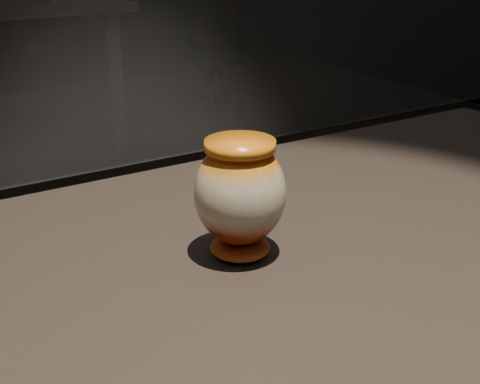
{
  "coord_description": "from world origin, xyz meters",
  "views": [
    {
      "loc": [
        -0.32,
        -0.67,
        1.32
      ],
      "look_at": [
        0.11,
        0.03,
        0.99
      ],
      "focal_mm": 50.0,
      "sensor_mm": 36.0,
      "label": 1
    }
  ],
  "objects": [
    {
      "name": "main_vase",
      "position": [
        0.11,
        0.03,
        0.99
      ],
      "size": [
        0.13,
        0.13,
        0.16
      ],
      "rotation": [
        0.0,
        0.0,
        0.04
      ],
      "color": "maroon",
      "rests_on": "display_plinth"
    }
  ]
}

